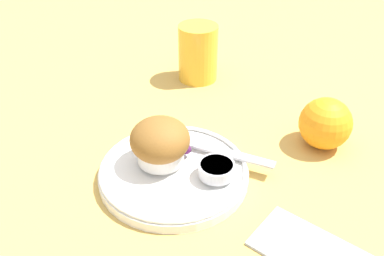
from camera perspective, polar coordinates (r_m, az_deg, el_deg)
name	(u,v)px	position (r m, az deg, el deg)	size (l,w,h in m)	color
ground_plane	(168,174)	(0.62, -3.25, -6.15)	(3.00, 3.00, 0.00)	tan
plate	(175,171)	(0.60, -2.28, -5.75)	(0.21, 0.21, 0.02)	white
muffin	(161,142)	(0.59, -4.19, -1.86)	(0.08, 0.08, 0.07)	silver
cream_ramekin	(216,169)	(0.58, 3.28, -5.42)	(0.05, 0.05, 0.02)	silver
berry_pair	(183,148)	(0.62, -1.25, -2.63)	(0.03, 0.01, 0.01)	#4C194C
butter_knife	(208,148)	(0.63, 2.21, -2.67)	(0.20, 0.07, 0.00)	#B7B7BC
orange_fruit	(325,123)	(0.68, 17.35, 0.58)	(0.08, 0.08, 0.08)	orange
juice_glass	(198,53)	(0.83, 0.80, 9.99)	(0.08, 0.08, 0.11)	gold
folded_napkin	(314,251)	(0.53, 15.95, -15.54)	(0.14, 0.08, 0.01)	#B2BCCC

